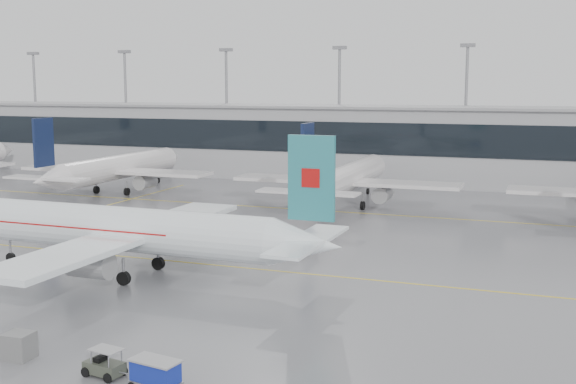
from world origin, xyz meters
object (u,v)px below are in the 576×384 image
(air_canada_jet, at_px, (128,230))
(baggage_cart, at_px, (155,372))
(baggage_tug, at_px, (104,366))
(gse_unit, at_px, (19,346))

(air_canada_jet, distance_m, baggage_cart, 23.88)
(air_canada_jet, distance_m, baggage_tug, 21.55)
(air_canada_jet, bearing_deg, baggage_tug, 120.02)
(baggage_cart, height_order, gse_unit, baggage_cart)
(air_canada_jet, xyz_separation_m, gse_unit, (4.23, -18.17, -3.09))
(baggage_cart, xyz_separation_m, gse_unit, (-9.66, 1.04, -0.18))
(baggage_cart, relative_size, gse_unit, 1.83)
(air_canada_jet, relative_size, baggage_cart, 13.28)
(baggage_tug, xyz_separation_m, baggage_cart, (3.55, -0.59, 0.40))
(air_canada_jet, bearing_deg, gse_unit, 104.07)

